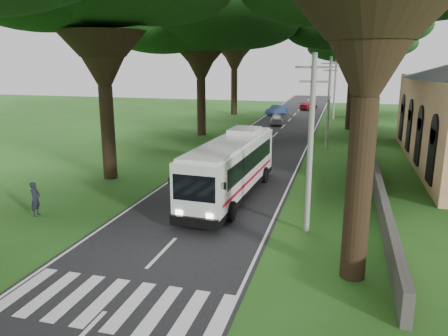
{
  "coord_description": "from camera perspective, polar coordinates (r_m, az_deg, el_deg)",
  "views": [
    {
      "loc": [
        6.83,
        -13.26,
        7.71
      ],
      "look_at": [
        0.97,
        8.08,
        2.2
      ],
      "focal_mm": 35.0,
      "sensor_mm": 36.0,
      "label": 1
    }
  ],
  "objects": [
    {
      "name": "tree_r_far",
      "position": [
        69.34,
        17.4,
        15.64
      ],
      "size": [
        13.64,
        13.64,
        13.47
      ],
      "color": "black",
      "rests_on": "ground"
    },
    {
      "name": "pole_far",
      "position": [
        59.38,
        14.28,
        10.15
      ],
      "size": [
        1.6,
        0.24,
        8.0
      ],
      "color": "gray",
      "rests_on": "ground"
    },
    {
      "name": "coach_bus",
      "position": [
        24.83,
        0.94,
        0.17
      ],
      "size": [
        3.06,
        11.34,
        3.31
      ],
      "rotation": [
        0.0,
        0.0,
        -0.05
      ],
      "color": "white",
      "rests_on": "ground"
    },
    {
      "name": "crosswalk",
      "position": [
        15.26,
        -14.29,
        -16.84
      ],
      "size": [
        8.0,
        3.0,
        0.01
      ],
      "primitive_type": "cube",
      "color": "silver",
      "rests_on": "ground"
    },
    {
      "name": "property_wall",
      "position": [
        38.0,
        18.37,
        2.48
      ],
      "size": [
        0.35,
        50.0,
        1.2
      ],
      "primitive_type": "cube",
      "color": "#383533",
      "rests_on": "ground"
    },
    {
      "name": "road",
      "position": [
        39.62,
        5.15,
        2.72
      ],
      "size": [
        8.0,
        120.0,
        0.04
      ],
      "primitive_type": "cube",
      "color": "black",
      "rests_on": "ground"
    },
    {
      "name": "tree_l_far",
      "position": [
        63.36,
        1.38,
        18.64
      ],
      "size": [
        14.55,
        14.55,
        16.1
      ],
      "color": "black",
      "rests_on": "ground"
    },
    {
      "name": "distant_car_a",
      "position": [
        53.63,
        6.89,
        6.35
      ],
      "size": [
        2.06,
        4.0,
        1.3
      ],
      "primitive_type": "imported",
      "rotation": [
        0.0,
        0.0,
        3.28
      ],
      "color": "#AFAFB4",
      "rests_on": "road"
    },
    {
      "name": "tree_r_midb",
      "position": [
        51.42,
        16.89,
        17.78
      ],
      "size": [
        13.34,
        13.34,
        14.63
      ],
      "color": "black",
      "rests_on": "ground"
    },
    {
      "name": "ground",
      "position": [
        16.79,
        -10.86,
        -13.62
      ],
      "size": [
        140.0,
        140.0,
        0.0
      ],
      "primitive_type": "plane",
      "color": "#254E16",
      "rests_on": "ground"
    },
    {
      "name": "distant_car_b",
      "position": [
        63.36,
        6.91,
        7.56
      ],
      "size": [
        2.83,
        4.49,
        1.4
      ],
      "primitive_type": "imported",
      "rotation": [
        0.0,
        0.0,
        -0.35
      ],
      "color": "navy",
      "rests_on": "road"
    },
    {
      "name": "tree_l_midb",
      "position": [
        45.75,
        -3.12,
        18.95
      ],
      "size": [
        16.17,
        16.17,
        15.19
      ],
      "color": "black",
      "rests_on": "ground"
    },
    {
      "name": "pole_mid",
      "position": [
        39.44,
        13.52,
        8.47
      ],
      "size": [
        1.6,
        0.24,
        8.0
      ],
      "color": "gray",
      "rests_on": "ground"
    },
    {
      "name": "pole_near",
      "position": [
        19.63,
        11.24,
        3.35
      ],
      "size": [
        1.6,
        0.24,
        8.0
      ],
      "color": "gray",
      "rests_on": "ground"
    },
    {
      "name": "pedestrian",
      "position": [
        24.0,
        -23.41,
        -3.73
      ],
      "size": [
        0.5,
        0.69,
        1.77
      ],
      "primitive_type": "imported",
      "rotation": [
        0.0,
        0.0,
        1.7
      ],
      "color": "black",
      "rests_on": "ground"
    },
    {
      "name": "distant_car_c",
      "position": [
        70.82,
        10.95,
        8.0
      ],
      "size": [
        2.9,
        4.49,
        1.21
      ],
      "primitive_type": "imported",
      "rotation": [
        0.0,
        0.0,
        2.83
      ],
      "color": "maroon",
      "rests_on": "road"
    }
  ]
}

